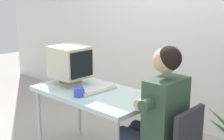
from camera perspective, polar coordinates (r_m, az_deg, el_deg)
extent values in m
cube|color=silver|center=(3.82, 15.54, 11.03)|extent=(8.00, 0.10, 3.00)
cylinder|color=#B7B7BC|center=(3.40, -13.15, -9.16)|extent=(0.04, 0.04, 0.70)
cylinder|color=#B7B7BC|center=(3.71, -5.99, -6.88)|extent=(0.04, 0.04, 0.70)
cylinder|color=#B7B7BC|center=(3.03, 8.21, -11.94)|extent=(0.04, 0.04, 0.70)
cube|color=silver|center=(3.02, -3.24, -4.27)|extent=(1.23, 0.68, 0.04)
cylinder|color=beige|center=(3.29, -7.60, -2.30)|extent=(0.24, 0.24, 0.02)
cylinder|color=beige|center=(3.28, -7.62, -1.68)|extent=(0.06, 0.06, 0.05)
cube|color=beige|center=(3.23, -7.72, 1.51)|extent=(0.36, 0.33, 0.32)
cube|color=black|center=(3.09, -5.55, 1.02)|extent=(0.01, 0.28, 0.26)
cube|color=silver|center=(3.01, -2.96, -3.65)|extent=(0.18, 0.41, 0.02)
cube|color=beige|center=(3.01, -2.96, -3.36)|extent=(0.16, 0.37, 0.01)
cube|color=#2D2D33|center=(2.47, 13.92, -11.20)|extent=(0.04, 0.38, 0.37)
cube|color=#334C38|center=(2.52, 9.81, -7.65)|extent=(0.22, 0.36, 0.55)
sphere|color=tan|center=(2.41, 9.82, 1.74)|extent=(0.20, 0.20, 0.20)
sphere|color=black|center=(2.39, 10.44, 2.11)|extent=(0.19, 0.19, 0.19)
cylinder|color=#262838|center=(2.67, 4.89, -12.72)|extent=(0.39, 0.14, 0.14)
cylinder|color=#262838|center=(2.80, 7.22, -11.46)|extent=(0.39, 0.14, 0.14)
cylinder|color=#334C38|center=(2.33, 6.63, -6.26)|extent=(0.09, 0.14, 0.09)
cylinder|color=#334C38|center=(2.66, 12.07, -3.87)|extent=(0.09, 0.14, 0.09)
cylinder|color=tan|center=(2.57, 7.27, -5.48)|extent=(0.09, 0.36, 0.09)
cylinder|color=blue|center=(2.86, -6.18, -4.06)|extent=(0.09, 0.09, 0.09)
torus|color=blue|center=(2.89, -5.45, -3.85)|extent=(0.06, 0.01, 0.06)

